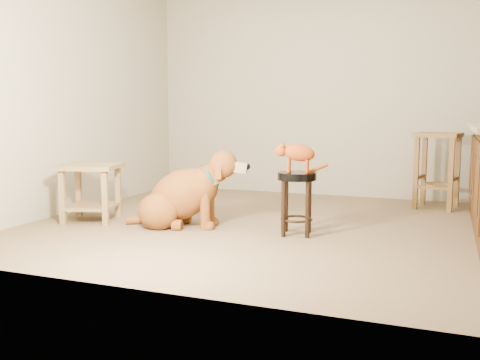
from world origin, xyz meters
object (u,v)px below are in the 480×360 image
at_px(side_table, 91,184).
at_px(tabby_kitten, 296,154).
at_px(padded_stool, 297,190).
at_px(golden_retriever, 183,196).
at_px(wood_stool, 437,169).

height_order(side_table, tabby_kitten, tabby_kitten).
distance_m(padded_stool, tabby_kitten, 0.31).
distance_m(golden_retriever, tabby_kitten, 1.12).
xyz_separation_m(side_table, golden_retriever, (0.94, 0.08, -0.08)).
relative_size(golden_retriever, tabby_kitten, 2.63).
distance_m(wood_stool, golden_retriever, 2.82).
distance_m(padded_stool, golden_retriever, 1.06).
bearing_deg(wood_stool, padded_stool, -121.03).
xyz_separation_m(padded_stool, wood_stool, (1.07, 1.78, 0.05)).
height_order(golden_retriever, tabby_kitten, tabby_kitten).
height_order(wood_stool, golden_retriever, wood_stool).
height_order(wood_stool, side_table, wood_stool).
bearing_deg(side_table, golden_retriever, 4.74).
distance_m(side_table, golden_retriever, 0.95).
height_order(padded_stool, golden_retriever, golden_retriever).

